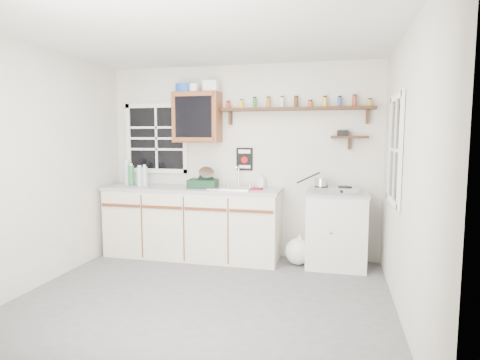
% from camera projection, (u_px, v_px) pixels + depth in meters
% --- Properties ---
extents(room, '(3.64, 3.24, 2.54)m').
position_uv_depth(room, '(202.00, 172.00, 3.77)').
color(room, '#525255').
rests_on(room, ground).
extents(main_cabinet, '(2.31, 0.63, 0.92)m').
position_uv_depth(main_cabinet, '(192.00, 222.00, 5.25)').
color(main_cabinet, beige).
rests_on(main_cabinet, floor).
extents(right_cabinet, '(0.73, 0.57, 0.91)m').
position_uv_depth(right_cabinet, '(336.00, 230.00, 4.85)').
color(right_cabinet, silver).
rests_on(right_cabinet, floor).
extents(sink, '(0.52, 0.44, 0.29)m').
position_uv_depth(sink, '(232.00, 188.00, 5.08)').
color(sink, silver).
rests_on(sink, main_cabinet).
extents(upper_cabinet, '(0.60, 0.32, 0.65)m').
position_uv_depth(upper_cabinet, '(197.00, 117.00, 5.23)').
color(upper_cabinet, brown).
rests_on(upper_cabinet, wall_back).
extents(upper_cabinet_clutter, '(0.57, 0.24, 0.14)m').
position_uv_depth(upper_cabinet_clutter, '(194.00, 88.00, 5.19)').
color(upper_cabinet_clutter, '#1A46AB').
rests_on(upper_cabinet_clutter, upper_cabinet).
extents(spice_shelf, '(1.91, 0.18, 0.35)m').
position_uv_depth(spice_shelf, '(297.00, 108.00, 4.99)').
color(spice_shelf, black).
rests_on(spice_shelf, wall_back).
extents(secondary_shelf, '(0.45, 0.16, 0.24)m').
position_uv_depth(secondary_shelf, '(348.00, 137.00, 4.89)').
color(secondary_shelf, black).
rests_on(secondary_shelf, wall_back).
extents(warning_sign, '(0.22, 0.02, 0.30)m').
position_uv_depth(warning_sign, '(244.00, 159.00, 5.29)').
color(warning_sign, black).
rests_on(warning_sign, wall_back).
extents(window_back, '(0.93, 0.03, 0.98)m').
position_uv_depth(window_back, '(157.00, 138.00, 5.55)').
color(window_back, black).
rests_on(window_back, wall_back).
extents(window_right, '(0.03, 0.78, 1.08)m').
position_uv_depth(window_right, '(396.00, 150.00, 3.86)').
color(window_right, black).
rests_on(window_right, wall_back).
extents(water_bottles, '(0.37, 0.14, 0.34)m').
position_uv_depth(water_bottles, '(135.00, 175.00, 5.37)').
color(water_bottles, '#A4BAC0').
rests_on(water_bottles, main_cabinet).
extents(dish_rack, '(0.38, 0.30, 0.27)m').
position_uv_depth(dish_rack, '(204.00, 181.00, 5.14)').
color(dish_rack, black).
rests_on(dish_rack, main_cabinet).
extents(soap_bottle, '(0.09, 0.10, 0.18)m').
position_uv_depth(soap_bottle, '(262.00, 181.00, 5.19)').
color(soap_bottle, silver).
rests_on(soap_bottle, main_cabinet).
extents(rag, '(0.14, 0.12, 0.02)m').
position_uv_depth(rag, '(257.00, 189.00, 4.99)').
color(rag, maroon).
rests_on(rag, main_cabinet).
extents(hotplate, '(0.58, 0.36, 0.08)m').
position_uv_depth(hotplate, '(333.00, 190.00, 4.78)').
color(hotplate, silver).
rests_on(hotplate, right_cabinet).
extents(saucepan, '(0.40, 0.25, 0.18)m').
position_uv_depth(saucepan, '(321.00, 182.00, 4.81)').
color(saucepan, silver).
rests_on(saucepan, hotplate).
extents(trash_bag, '(0.36, 0.33, 0.41)m').
position_uv_depth(trash_bag, '(298.00, 251.00, 4.92)').
color(trash_bag, silver).
rests_on(trash_bag, floor).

